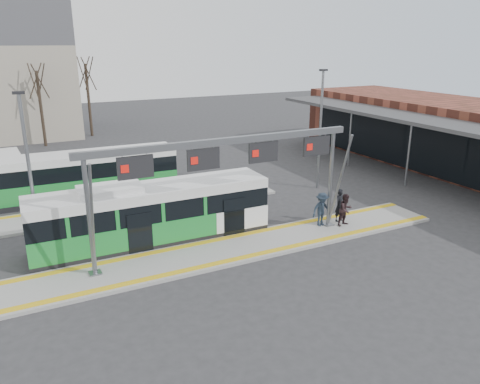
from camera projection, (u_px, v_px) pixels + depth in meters
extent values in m
plane|color=#2D2D30|center=(237.00, 250.00, 22.11)|extent=(120.00, 120.00, 0.00)
cube|color=gray|center=(237.00, 248.00, 22.09)|extent=(22.00, 3.00, 0.15)
cube|color=gray|center=(114.00, 209.00, 27.15)|extent=(20.00, 3.00, 0.15)
cube|color=gold|center=(227.00, 238.00, 23.04)|extent=(22.00, 0.35, 0.02)
cube|color=gold|center=(249.00, 256.00, 21.09)|extent=(22.00, 0.35, 0.02)
cube|color=gold|center=(110.00, 202.00, 28.10)|extent=(20.00, 0.35, 0.02)
cylinder|color=slate|center=(89.00, 217.00, 18.74)|extent=(0.20, 0.20, 5.05)
cube|color=slate|center=(95.00, 273.00, 19.51)|extent=(0.50, 0.50, 0.06)
cylinder|color=slate|center=(93.00, 223.00, 18.15)|extent=(0.12, 1.46, 4.90)
cylinder|color=slate|center=(331.00, 179.00, 23.91)|extent=(0.20, 0.20, 5.05)
cube|color=slate|center=(328.00, 224.00, 24.68)|extent=(0.50, 0.50, 0.06)
cylinder|color=slate|center=(339.00, 182.00, 23.32)|extent=(0.12, 1.46, 4.90)
cube|color=slate|center=(224.00, 141.00, 20.55)|extent=(13.00, 0.25, 0.30)
cube|color=black|center=(135.00, 167.00, 19.04)|extent=(1.50, 0.12, 0.95)
cube|color=red|center=(125.00, 169.00, 18.79)|extent=(0.32, 0.02, 0.32)
cube|color=black|center=(203.00, 159.00, 20.33)|extent=(1.50, 0.12, 0.95)
cube|color=red|center=(194.00, 161.00, 20.08)|extent=(0.32, 0.02, 0.32)
cube|color=black|center=(263.00, 152.00, 21.62)|extent=(1.50, 0.12, 0.95)
cube|color=red|center=(256.00, 153.00, 21.37)|extent=(0.32, 0.02, 0.32)
cube|color=black|center=(317.00, 146.00, 22.92)|extent=(1.50, 0.12, 0.95)
cube|color=red|center=(310.00, 147.00, 22.66)|extent=(0.32, 0.02, 0.32)
cube|color=black|center=(440.00, 152.00, 32.55)|extent=(0.15, 28.00, 3.60)
cube|color=#3F3F42|center=(431.00, 121.00, 31.29)|extent=(4.00, 30.00, 0.25)
cylinder|color=slate|center=(408.00, 155.00, 31.22)|extent=(0.14, 0.14, 4.30)
cylinder|color=slate|center=(350.00, 139.00, 36.31)|extent=(0.14, 0.14, 4.30)
cube|color=black|center=(154.00, 239.00, 22.93)|extent=(11.40, 2.59, 0.33)
cube|color=#1C8332|center=(153.00, 225.00, 22.71)|extent=(11.40, 2.59, 1.09)
cube|color=black|center=(152.00, 205.00, 22.39)|extent=(11.40, 2.52, 0.95)
cube|color=white|center=(151.00, 191.00, 22.17)|extent=(11.40, 2.59, 0.47)
cube|color=orange|center=(257.00, 179.00, 24.57)|extent=(0.08, 1.69, 0.27)
cube|color=white|center=(110.00, 189.00, 21.27)|extent=(2.87, 1.73, 0.28)
cylinder|color=black|center=(71.00, 257.00, 20.27)|extent=(0.95, 0.30, 0.95)
cylinder|color=black|center=(65.00, 239.00, 22.07)|extent=(0.95, 0.30, 0.95)
cylinder|color=black|center=(226.00, 229.00, 23.35)|extent=(0.95, 0.30, 0.95)
cylinder|color=black|center=(210.00, 215.00, 25.16)|extent=(0.95, 0.30, 0.95)
cube|color=black|center=(86.00, 194.00, 29.59)|extent=(11.40, 2.80, 0.33)
cube|color=#1C8332|center=(85.00, 183.00, 29.37)|extent=(11.40, 2.80, 1.09)
cube|color=black|center=(83.00, 168.00, 29.06)|extent=(11.40, 2.72, 0.94)
cube|color=white|center=(82.00, 157.00, 28.84)|extent=(11.40, 2.80, 0.47)
cylinder|color=black|center=(17.00, 203.00, 26.99)|extent=(0.95, 0.32, 0.94)
cylinder|color=black|center=(17.00, 193.00, 28.81)|extent=(0.95, 0.32, 0.94)
cylinder|color=black|center=(143.00, 187.00, 29.95)|extent=(0.95, 0.32, 0.94)
cylinder|color=black|center=(135.00, 179.00, 31.76)|extent=(0.95, 0.32, 0.94)
imported|color=black|center=(340.00, 205.00, 24.96)|extent=(0.75, 0.60, 1.79)
imported|color=black|center=(346.00, 210.00, 24.40)|extent=(0.93, 0.78, 1.71)
imported|color=#1F2B39|center=(322.00, 209.00, 24.33)|extent=(1.19, 0.72, 1.81)
cylinder|color=#382B21|center=(41.00, 109.00, 42.87)|extent=(0.28, 0.28, 6.87)
cylinder|color=#382B21|center=(89.00, 100.00, 47.56)|extent=(0.28, 0.28, 7.25)
cylinder|color=slate|center=(30.00, 175.00, 21.04)|extent=(0.16, 0.16, 7.30)
cube|color=black|center=(18.00, 93.00, 19.92)|extent=(0.50, 0.25, 0.12)
cylinder|color=slate|center=(320.00, 131.00, 30.24)|extent=(0.16, 0.16, 7.68)
cube|color=black|center=(323.00, 70.00, 29.06)|extent=(0.50, 0.25, 0.12)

